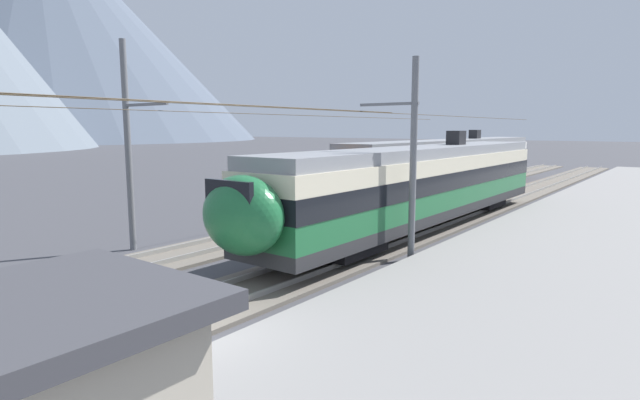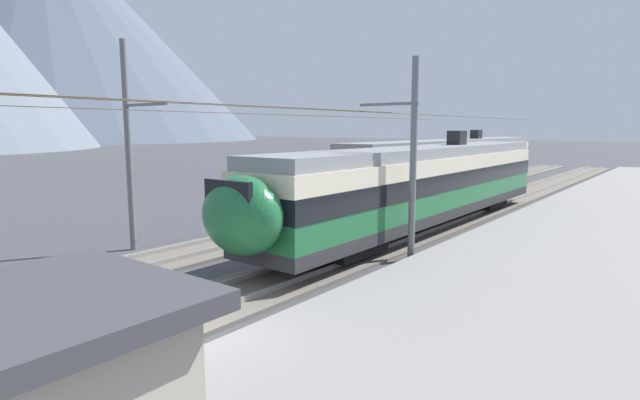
# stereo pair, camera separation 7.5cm
# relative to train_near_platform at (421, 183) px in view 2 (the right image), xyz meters

# --- Properties ---
(ground_plane) EXTENTS (400.00, 400.00, 0.00)m
(ground_plane) POSITION_rel_train_near_platform_xyz_m (-14.24, -1.33, -2.22)
(ground_plane) COLOR #424247
(track_near) EXTENTS (120.00, 3.00, 0.28)m
(track_near) POSITION_rel_train_near_platform_xyz_m (-14.24, -0.00, -2.15)
(track_near) COLOR #6B6359
(track_near) RESTS_ON ground
(track_far) EXTENTS (120.00, 3.00, 0.28)m
(track_far) POSITION_rel_train_near_platform_xyz_m (-14.24, 4.89, -2.15)
(track_far) COLOR #6B6359
(track_far) RESTS_ON ground
(train_near_platform) EXTENTS (23.52, 2.92, 4.27)m
(train_near_platform) POSITION_rel_train_near_platform_xyz_m (0.00, 0.00, 0.00)
(train_near_platform) COLOR #2D2D30
(train_near_platform) RESTS_ON track_near
(train_far_track) EXTENTS (29.59, 2.95, 4.27)m
(train_far_track) POSITION_rel_train_near_platform_xyz_m (14.92, 4.89, 0.01)
(train_far_track) COLOR #2D2D30
(train_far_track) RESTS_ON track_far
(catenary_mast_mid) EXTENTS (42.22, 2.34, 7.08)m
(catenary_mast_mid) POSITION_rel_train_near_platform_xyz_m (-4.80, -1.87, 1.51)
(catenary_mast_mid) COLOR slate
(catenary_mast_mid) RESTS_ON ground
(catenary_mast_far_side) EXTENTS (42.22, 2.68, 7.92)m
(catenary_mast_far_side) POSITION_rel_train_near_platform_xyz_m (-9.88, 7.09, 1.88)
(catenary_mast_far_side) COLOR slate
(catenary_mast_far_side) RESTS_ON ground
(platform_sign) EXTENTS (0.70, 0.08, 2.20)m
(platform_sign) POSITION_rel_train_near_platform_xyz_m (-16.38, -3.52, -0.28)
(platform_sign) COLOR #59595B
(platform_sign) RESTS_ON platform_slab
(mountain_right_ridge) EXTENTS (168.61, 168.61, 90.08)m
(mountain_right_ridge) POSITION_rel_train_near_platform_xyz_m (76.67, 204.69, 42.82)
(mountain_right_ridge) COLOR #515B6B
(mountain_right_ridge) RESTS_ON ground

